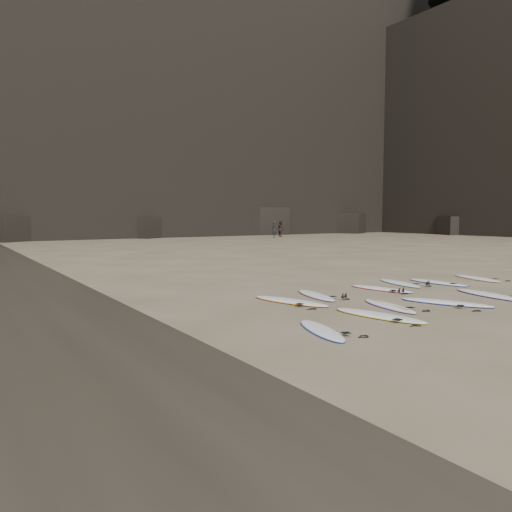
# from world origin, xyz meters

# --- Properties ---
(ground) EXTENTS (240.00, 240.00, 0.00)m
(ground) POSITION_xyz_m (0.00, 0.00, 0.00)
(ground) COLOR #897559
(ground) RESTS_ON ground
(headland) EXTENTS (170.00, 101.00, 63.47)m
(headland) POSITION_xyz_m (23.84, 48.78, 21.02)
(headland) COLOR black
(headland) RESTS_ON ground
(surfboard_0) EXTENTS (1.18, 2.29, 0.08)m
(surfboard_0) POSITION_xyz_m (-4.32, -0.96, 0.04)
(surfboard_0) COLOR white
(surfboard_0) RESTS_ON ground
(surfboard_1) EXTENTS (1.15, 2.74, 0.10)m
(surfboard_1) POSITION_xyz_m (-2.01, -0.50, 0.05)
(surfboard_1) COLOR white
(surfboard_1) RESTS_ON ground
(surfboard_2) EXTENTS (1.07, 2.43, 0.08)m
(surfboard_2) POSITION_xyz_m (-0.75, 0.33, 0.04)
(surfboard_2) COLOR white
(surfboard_2) RESTS_ON ground
(surfboard_3) EXTENTS (1.64, 2.71, 0.10)m
(surfboard_3) POSITION_xyz_m (1.08, -0.21, 0.05)
(surfboard_3) COLOR white
(surfboard_3) RESTS_ON ground
(surfboard_4) EXTENTS (1.15, 2.80, 0.10)m
(surfboard_4) POSITION_xyz_m (3.48, -0.06, 0.05)
(surfboard_4) COLOR white
(surfboard_4) RESTS_ON ground
(surfboard_5) EXTENTS (1.40, 2.79, 0.10)m
(surfboard_5) POSITION_xyz_m (-2.68, 2.46, 0.05)
(surfboard_5) COLOR white
(surfboard_5) RESTS_ON ground
(surfboard_6) EXTENTS (1.10, 2.46, 0.09)m
(surfboard_6) POSITION_xyz_m (-1.32, 2.91, 0.04)
(surfboard_6) COLOR white
(surfboard_6) RESTS_ON ground
(surfboard_7) EXTENTS (1.06, 2.53, 0.09)m
(surfboard_7) POSITION_xyz_m (1.52, 2.79, 0.04)
(surfboard_7) COLOR white
(surfboard_7) RESTS_ON ground
(surfboard_8) EXTENTS (1.16, 2.52, 0.09)m
(surfboard_8) POSITION_xyz_m (3.19, 3.45, 0.04)
(surfboard_8) COLOR white
(surfboard_8) RESTS_ON ground
(surfboard_9) EXTENTS (0.72, 2.57, 0.09)m
(surfboard_9) POSITION_xyz_m (4.57, 2.80, 0.05)
(surfboard_9) COLOR white
(surfboard_9) RESTS_ON ground
(surfboard_10) EXTENTS (1.25, 2.60, 0.09)m
(surfboard_10) POSITION_xyz_m (6.98, 2.74, 0.05)
(surfboard_10) COLOR white
(surfboard_10) RESTS_ON ground
(person_a) EXTENTS (0.74, 0.83, 1.90)m
(person_a) POSITION_xyz_m (21.19, 38.19, 0.95)
(person_a) COLOR black
(person_a) RESTS_ON ground
(person_b) EXTENTS (0.82, 0.99, 1.86)m
(person_b) POSITION_xyz_m (23.35, 39.85, 0.93)
(person_b) COLOR black
(person_b) RESTS_ON ground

